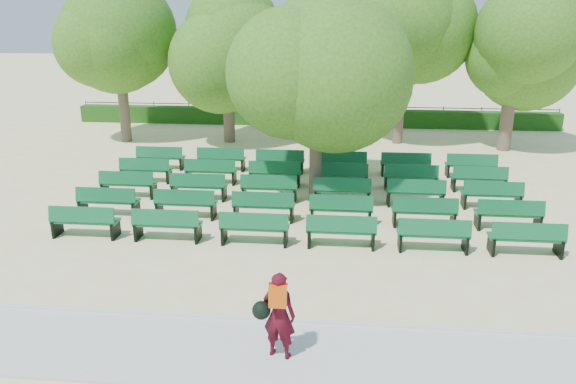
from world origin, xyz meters
name	(u,v)px	position (x,y,z in m)	size (l,w,h in m)	color
ground	(288,215)	(0.00, 0.00, 0.00)	(120.00, 120.00, 0.00)	beige
paving	(249,354)	(0.00, -7.40, 0.03)	(30.00, 2.20, 0.06)	silver
curb	(258,320)	(0.00, -6.25, 0.05)	(30.00, 0.12, 0.10)	silver
hedge	(313,117)	(0.00, 14.00, 0.45)	(26.00, 0.70, 0.90)	#1D4D14
fence	(313,124)	(0.00, 14.40, 0.00)	(26.00, 0.10, 1.02)	black
tree_line	(308,142)	(0.00, 10.00, 0.00)	(21.80, 6.80, 7.04)	#3F741F
bench_array	(306,199)	(0.47, 1.29, 0.10)	(1.92, 0.74, 1.18)	#0F5B31
tree_among	(317,71)	(0.76, 1.63, 4.25)	(4.73, 4.73, 6.40)	brown
person	(278,314)	(0.54, -7.45, 0.93)	(0.83, 0.54, 1.68)	#430915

